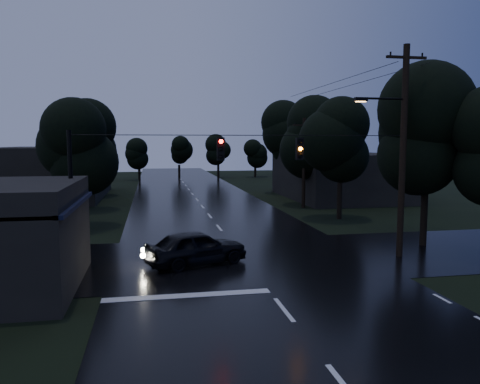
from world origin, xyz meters
name	(u,v)px	position (x,y,z in m)	size (l,w,h in m)	color
main_road	(202,207)	(0.00, 30.00, 0.00)	(12.00, 120.00, 0.02)	black
cross_street	(243,258)	(0.00, 12.00, 0.00)	(60.00, 9.00, 0.02)	black
building_far_right	(340,176)	(14.00, 34.00, 2.20)	(10.00, 14.00, 4.40)	black
building_far_left	(52,172)	(-14.00, 40.00, 2.50)	(10.00, 16.00, 5.00)	black
utility_pole_main	(401,147)	(7.41, 11.00, 5.26)	(3.50, 0.30, 10.00)	black
utility_pole_far	(304,162)	(8.30, 28.00, 3.88)	(2.00, 0.30, 7.50)	black
anchor_pole_left	(72,202)	(-7.50, 11.00, 3.00)	(0.18, 0.18, 6.00)	black
span_signals	(260,148)	(0.56, 10.99, 5.24)	(15.00, 0.37, 1.12)	black
tree_corner_near	(427,133)	(10.00, 13.00, 5.99)	(4.48, 4.48, 9.44)	black
tree_left_a	(74,146)	(-9.00, 22.00, 5.24)	(3.92, 3.92, 8.26)	black
tree_left_b	(82,141)	(-9.60, 30.00, 5.62)	(4.20, 4.20, 8.85)	black
tree_left_c	(90,137)	(-10.20, 40.00, 5.99)	(4.48, 4.48, 9.44)	black
tree_right_a	(341,140)	(9.00, 22.00, 5.62)	(4.20, 4.20, 8.85)	black
tree_right_b	(311,136)	(9.60, 30.00, 5.99)	(4.48, 4.48, 9.44)	black
tree_right_c	(286,134)	(10.20, 40.00, 6.37)	(4.76, 4.76, 10.03)	black
car	(196,247)	(-2.28, 11.32, 0.79)	(1.85, 4.61, 1.57)	black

